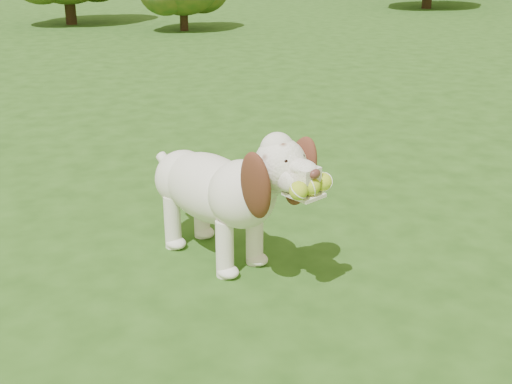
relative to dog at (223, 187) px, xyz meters
name	(u,v)px	position (x,y,z in m)	size (l,w,h in m)	color
ground	(292,233)	(0.41, 0.17, -0.37)	(80.00, 80.00, 0.00)	#214413
dog	(223,187)	(0.00, 0.00, 0.00)	(0.63, 1.02, 0.69)	white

